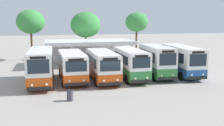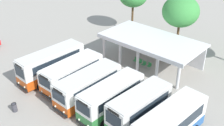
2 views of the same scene
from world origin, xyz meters
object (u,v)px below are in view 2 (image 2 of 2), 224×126
Objects in this scene: waiting_chair_middle_seat at (144,64)px; waiting_chair_fourth_seat at (149,65)px; city_bus_nearest_orange at (52,63)px; city_bus_second_in_row at (72,73)px; city_bus_far_end_green at (170,124)px; city_bus_fourth_amber at (111,97)px; city_bus_fifth_blue at (139,108)px; waiting_chair_end_by_column at (136,60)px; waiting_chair_second_from_end at (140,62)px; litter_bin_apron at (14,107)px; city_bus_middle_cream at (88,85)px.

waiting_chair_fourth_seat is (0.69, 0.11, 0.00)m from waiting_chair_middle_seat.
city_bus_nearest_orange is at bearing -128.73° from waiting_chair_fourth_seat.
city_bus_second_in_row reaches higher than waiting_chair_fourth_seat.
waiting_chair_middle_seat is at bearing 135.25° from city_bus_far_end_green.
waiting_chair_fourth_seat is (-1.97, 9.08, -1.23)m from city_bus_fourth_amber.
waiting_chair_end_by_column is (-7.09, 8.84, -1.36)m from city_bus_fifth_blue.
city_bus_fourth_amber is at bearing -175.73° from city_bus_fifth_blue.
waiting_chair_end_by_column is at bearing -178.84° from waiting_chair_second_from_end.
waiting_chair_end_by_column is 15.49m from litter_bin_apron.
waiting_chair_fourth_seat is at bearing 132.54° from city_bus_far_end_green.
city_bus_second_in_row reaches higher than waiting_chair_middle_seat.
city_bus_fourth_amber reaches higher than waiting_chair_middle_seat.
city_bus_fourth_amber is 9.37m from waiting_chair_fourth_seat.
city_bus_second_in_row is (3.05, 0.38, -0.21)m from city_bus_nearest_orange.
city_bus_middle_cream is 8.67× the size of waiting_chair_middle_seat.
waiting_chair_middle_seat is (1.38, -0.10, 0.00)m from waiting_chair_end_by_column.
city_bus_nearest_orange is 12.21m from city_bus_fifth_blue.
city_bus_middle_cream is 9.11m from waiting_chair_middle_seat.
city_bus_nearest_orange is 11.57m from waiting_chair_fourth_seat.
waiting_chair_middle_seat is at bearing 123.17° from city_bus_fifth_blue.
city_bus_second_in_row is 12.22m from city_bus_far_end_green.
city_bus_second_in_row is at bearing -112.14° from waiting_chair_middle_seat.
city_bus_nearest_orange is 9.33× the size of waiting_chair_second_from_end.
city_bus_fifth_blue is 10.27m from waiting_chair_fourth_seat.
city_bus_fourth_amber reaches higher than litter_bin_apron.
city_bus_fourth_amber is 6.11m from city_bus_far_end_green.
waiting_chair_end_by_column is at bearing 128.73° from city_bus_fifth_blue.
city_bus_far_end_green is (3.05, 0.05, -0.05)m from city_bus_fifth_blue.
city_bus_fourth_amber is at bearing 41.50° from litter_bin_apron.
litter_bin_apron is (-3.60, -15.23, -0.07)m from waiting_chair_second_from_end.
city_bus_fifth_blue reaches higher than waiting_chair_second_from_end.
city_bus_nearest_orange reaches higher than waiting_chair_fourth_seat.
waiting_chair_second_from_end is at bearing 179.81° from waiting_chair_fourth_seat.
waiting_chair_second_from_end is 1.00× the size of waiting_chair_middle_seat.
waiting_chair_fourth_seat is at bearing -0.19° from waiting_chair_second_from_end.
waiting_chair_end_by_column is (2.07, 8.58, -1.14)m from city_bus_second_in_row.
city_bus_second_in_row is 1.02× the size of city_bus_fourth_amber.
city_bus_far_end_green is at bearing -42.96° from waiting_chair_second_from_end.
litter_bin_apron is at bearing -70.52° from city_bus_nearest_orange.
waiting_chair_end_by_column is 1.00× the size of waiting_chair_middle_seat.
city_bus_fourth_amber reaches higher than waiting_chair_end_by_column.
city_bus_second_in_row reaches higher than waiting_chair_end_by_column.
city_bus_second_in_row is 1.10× the size of city_bus_fifth_blue.
waiting_chair_middle_seat is at bearing 53.71° from city_bus_nearest_orange.
waiting_chair_middle_seat is (6.50, 8.86, -1.34)m from city_bus_nearest_orange.
litter_bin_apron is at bearing -122.60° from city_bus_middle_cream.
city_bus_far_end_green is at bearing -44.75° from waiting_chair_middle_seat.
city_bus_fourth_amber is at bearing -77.76° from waiting_chair_fourth_seat.
waiting_chair_second_from_end and waiting_chair_middle_seat have the same top height.
waiting_chair_second_from_end is (5.81, 8.97, -1.34)m from city_bus_nearest_orange.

